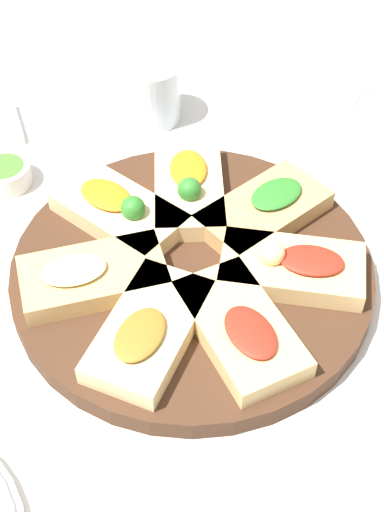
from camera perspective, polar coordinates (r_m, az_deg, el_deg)
name	(u,v)px	position (r m, az deg, el deg)	size (l,w,h in m)	color
ground_plane	(192,278)	(0.78, 0.00, -1.79)	(3.00, 3.00, 0.00)	silver
serving_board	(192,271)	(0.77, 0.00, -1.20)	(0.39, 0.39, 0.02)	#422819
focaccia_slice_0	(292,267)	(0.75, 8.00, -0.85)	(0.17, 0.15, 0.05)	#DBB775
focaccia_slice_1	(265,210)	(0.81, 5.82, 3.69)	(0.17, 0.12, 0.03)	tan
focaccia_slice_2	(189,188)	(0.83, -0.26, 5.49)	(0.13, 0.17, 0.05)	#E5C689
focaccia_slice_3	(119,211)	(0.80, -5.84, 3.63)	(0.14, 0.17, 0.05)	#E5C689
focaccia_slice_4	(92,276)	(0.74, -8.00, -1.57)	(0.16, 0.10, 0.03)	tan
focaccia_slice_5	(149,330)	(0.69, -3.49, -5.95)	(0.16, 0.16, 0.03)	#E5C689
focaccia_slice_6	(241,328)	(0.69, 3.94, -5.78)	(0.09, 0.15, 0.03)	#DBB775
water_glass	(152,92)	(0.98, -3.20, 12.94)	(0.07, 0.07, 0.08)	silver
dipping_bowl	(5,174)	(0.91, -14.70, 6.37)	(0.06, 0.06, 0.03)	silver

